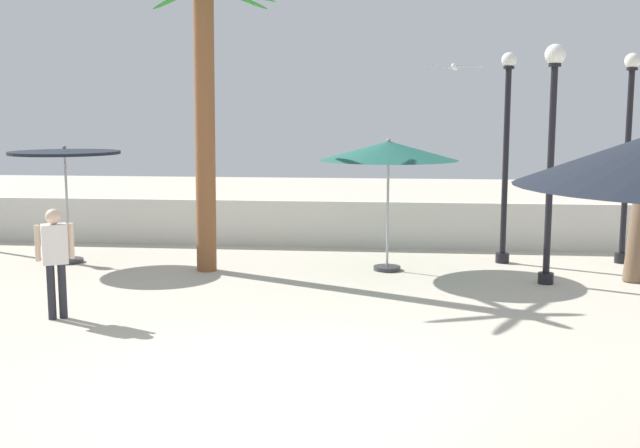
{
  "coord_description": "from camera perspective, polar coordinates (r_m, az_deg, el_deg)",
  "views": [
    {
      "loc": [
        1.2,
        -8.35,
        3.09
      ],
      "look_at": [
        0.0,
        3.26,
        1.4
      ],
      "focal_mm": 43.39,
      "sensor_mm": 36.0,
      "label": 1
    }
  ],
  "objects": [
    {
      "name": "lamp_post_2",
      "position": [
        16.2,
        13.56,
        5.35
      ],
      "size": [
        0.3,
        0.3,
        4.28
      ],
      "color": "black",
      "rests_on": "ground_plane"
    },
    {
      "name": "lamp_post_1",
      "position": [
        16.92,
        21.74,
        5.26
      ],
      "size": [
        0.32,
        0.32,
        4.26
      ],
      "color": "black",
      "rests_on": "ground_plane"
    },
    {
      "name": "patio_umbrella_3",
      "position": [
        16.61,
        -18.29,
        4.36
      ],
      "size": [
        2.22,
        2.22,
        2.43
      ],
      "color": "#333338",
      "rests_on": "ground_plane"
    },
    {
      "name": "seagull_1",
      "position": [
        17.46,
        9.93,
        11.34
      ],
      "size": [
        1.17,
        0.46,
        0.14
      ],
      "color": "white"
    },
    {
      "name": "ground_plane",
      "position": [
        8.98,
        -2.18,
        -11.89
      ],
      "size": [
        56.0,
        56.0,
        0.0
      ],
      "primitive_type": "plane",
      "color": "beige"
    },
    {
      "name": "guest_0",
      "position": [
        12.19,
        -18.96,
        -2.01
      ],
      "size": [
        0.5,
        0.39,
        1.67
      ],
      "color": "#26262D",
      "rests_on": "ground_plane"
    },
    {
      "name": "boundary_wall",
      "position": [
        17.88,
        1.99,
        0.01
      ],
      "size": [
        25.2,
        0.3,
        1.06
      ],
      "primitive_type": "cube",
      "color": "silver",
      "rests_on": "ground_plane"
    },
    {
      "name": "lamp_post_3",
      "position": [
        14.36,
        16.71,
        5.97
      ],
      "size": [
        0.37,
        0.37,
        4.27
      ],
      "color": "black",
      "rests_on": "ground_plane"
    },
    {
      "name": "palm_tree_1",
      "position": [
        15.09,
        -8.48,
        9.81
      ],
      "size": [
        2.65,
        2.73,
        5.74
      ],
      "color": "brown",
      "rests_on": "ground_plane"
    },
    {
      "name": "patio_umbrella_1",
      "position": [
        15.04,
        5.07,
        5.32
      ],
      "size": [
        2.71,
        2.71,
        2.59
      ],
      "color": "#333338",
      "rests_on": "ground_plane"
    }
  ]
}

